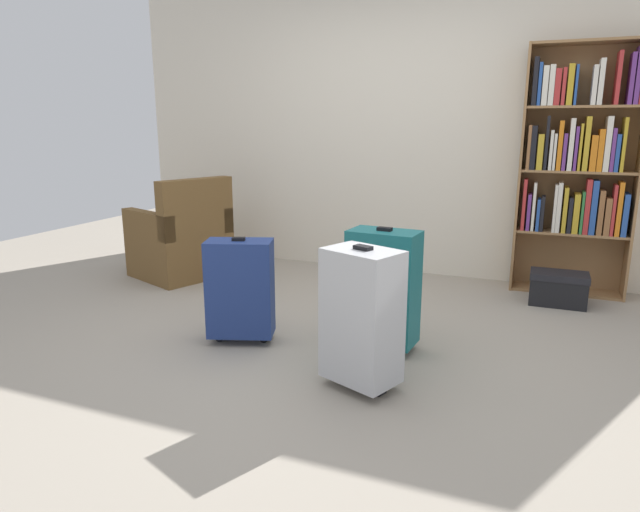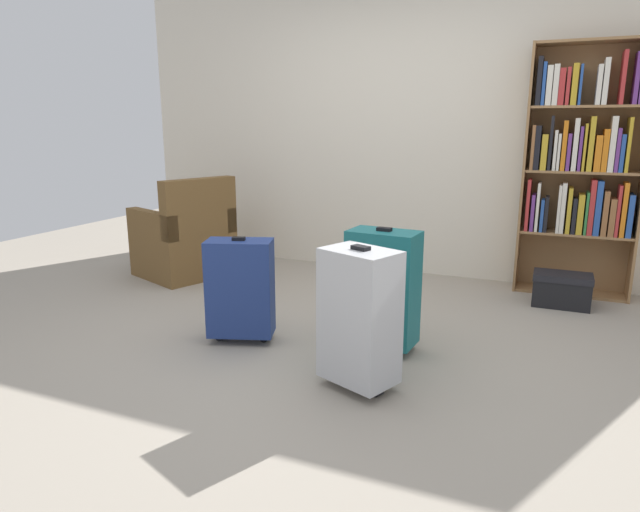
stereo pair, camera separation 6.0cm
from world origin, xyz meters
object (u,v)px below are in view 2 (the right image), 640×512
suitcase_navy_blue (240,288)px  armchair (186,241)px  mug (228,276)px  bookshelf (582,162)px  suitcase_teal (383,287)px  suitcase_silver (359,316)px  storage_box (562,289)px

suitcase_navy_blue → armchair: bearing=137.5°
mug → armchair: bearing=178.5°
bookshelf → suitcase_teal: (-1.08, -1.72, -0.67)m
bookshelf → armchair: 3.38m
mug → bookshelf: bearing=15.9°
suitcase_teal → suitcase_navy_blue: 0.89m
mug → suitcase_silver: suitcase_silver is taller
suitcase_teal → suitcase_silver: (0.04, -0.54, 0.00)m
bookshelf → suitcase_navy_blue: bearing=-134.9°
bookshelf → suitcase_silver: 2.57m
suitcase_silver → armchair: bearing=145.6°
armchair → suitcase_silver: (2.17, -1.49, 0.08)m
mug → suitcase_teal: 1.95m
mug → suitcase_silver: size_ratio=0.16×
storage_box → suitcase_navy_blue: (-1.88, -1.55, 0.22)m
storage_box → bookshelf: bearing=81.5°
storage_box → suitcase_teal: size_ratio=0.55×
mug → storage_box: bearing=8.4°
armchair → suitcase_teal: armchair is taller
suitcase_teal → armchair: bearing=156.1°
suitcase_navy_blue → suitcase_silver: 0.95m
bookshelf → storage_box: size_ratio=4.69×
suitcase_navy_blue → storage_box: bearing=39.6°
mug → suitcase_silver: (1.72, -1.47, 0.35)m
suitcase_silver → bookshelf: bearing=65.3°
suitcase_teal → suitcase_navy_blue: bearing=-165.5°
suitcase_navy_blue → suitcase_silver: size_ratio=0.89×
bookshelf → storage_box: bookshelf is taller
suitcase_teal → suitcase_silver: suitcase_silver is taller
mug → suitcase_teal: (1.68, -0.93, 0.35)m
storage_box → suitcase_navy_blue: bearing=-140.4°
mug → storage_box: size_ratio=0.29×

